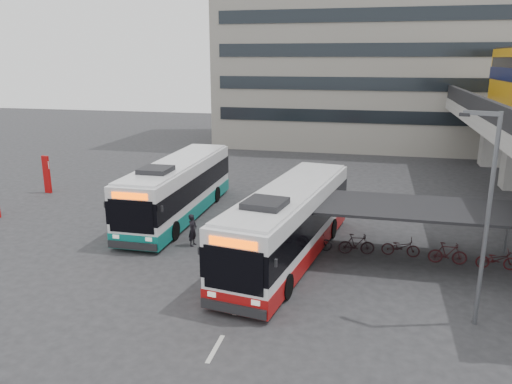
% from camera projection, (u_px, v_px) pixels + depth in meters
% --- Properties ---
extents(ground, '(120.00, 120.00, 0.00)m').
position_uv_depth(ground, '(203.00, 267.00, 21.98)').
color(ground, '#28282B').
rests_on(ground, ground).
extents(bike_shelter, '(10.00, 4.00, 2.54)m').
position_uv_depth(bike_shelter, '(403.00, 227.00, 22.50)').
color(bike_shelter, '#595B60').
rests_on(bike_shelter, ground).
extents(office_block, '(30.00, 15.00, 25.00)m').
position_uv_depth(office_block, '(371.00, 22.00, 51.19)').
color(office_block, gray).
rests_on(office_block, ground).
extents(road_markings, '(0.15, 7.60, 0.01)m').
position_uv_depth(road_markings, '(240.00, 305.00, 18.60)').
color(road_markings, beige).
rests_on(road_markings, ground).
extents(bus_main, '(4.43, 12.31, 3.56)m').
position_uv_depth(bus_main, '(289.00, 224.00, 22.53)').
color(bus_main, white).
rests_on(bus_main, ground).
extents(bus_teal, '(2.69, 11.94, 3.52)m').
position_uv_depth(bus_teal, '(178.00, 189.00, 28.61)').
color(bus_teal, white).
rests_on(bus_teal, ground).
extents(pedestrian, '(0.44, 0.62, 1.60)m').
position_uv_depth(pedestrian, '(193.00, 230.00, 24.28)').
color(pedestrian, black).
rests_on(pedestrian, ground).
extents(lamp_post, '(1.24, 0.56, 7.31)m').
position_uv_depth(lamp_post, '(486.00, 208.00, 16.26)').
color(lamp_post, '#595B60').
rests_on(lamp_post, ground).
extents(sign_totem_north, '(0.55, 0.26, 2.56)m').
position_uv_depth(sign_totem_north, '(47.00, 174.00, 33.71)').
color(sign_totem_north, '#A80A0A').
rests_on(sign_totem_north, ground).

